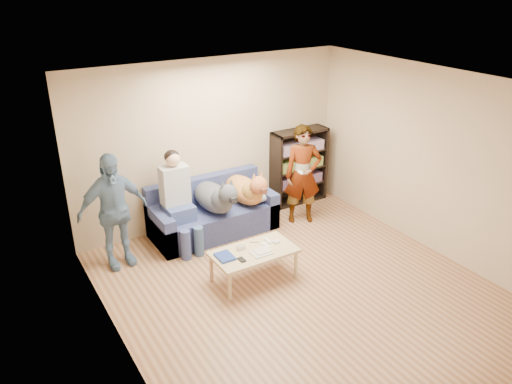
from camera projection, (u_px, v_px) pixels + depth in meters
ground at (305, 293)px, 6.31m from camera, size 5.00×5.00×0.00m
ceiling at (315, 89)px, 5.26m from camera, size 5.00×5.00×0.00m
wall_back at (212, 142)px, 7.74m from camera, size 4.50×0.00×4.50m
wall_front at (506, 317)px, 3.84m from camera, size 4.50×0.00×4.50m
wall_left at (119, 252)px, 4.71m from camera, size 0.00×5.00×5.00m
wall_right at (441, 164)px, 6.86m from camera, size 0.00×5.00×5.00m
blanket at (256, 196)px, 7.82m from camera, size 0.47×0.40×0.16m
person_standing_right at (303, 175)px, 7.85m from camera, size 0.69×0.59×1.60m
person_standing_left at (113, 211)px, 6.63m from camera, size 0.98×0.46×1.63m
held_controller at (300, 172)px, 7.54m from camera, size 0.05×0.11×0.03m
notebook_blue at (225, 257)px, 6.30m from camera, size 0.20×0.26×0.03m
papers at (261, 253)px, 6.40m from camera, size 0.26×0.20×0.02m
magazine at (262, 250)px, 6.42m from camera, size 0.22×0.17×0.01m
camera_silver at (241, 247)px, 6.48m from camera, size 0.11×0.06×0.05m
controller_a at (268, 241)px, 6.66m from camera, size 0.04×0.13×0.03m
controller_b at (276, 242)px, 6.64m from camera, size 0.09×0.06×0.03m
headphone_cup_a at (268, 247)px, 6.53m from camera, size 0.07×0.07×0.02m
headphone_cup_b at (264, 244)px, 6.60m from camera, size 0.07×0.07×0.02m
pen_orange at (259, 256)px, 6.32m from camera, size 0.13×0.06×0.01m
pen_black at (255, 242)px, 6.65m from camera, size 0.13×0.08×0.01m
wallet at (242, 260)px, 6.24m from camera, size 0.07×0.12×0.02m
sofa at (212, 215)px, 7.72m from camera, size 1.90×0.85×0.82m
person_seated at (178, 197)px, 7.14m from camera, size 0.40×0.73×1.47m
dog_gray at (216, 197)px, 7.42m from camera, size 0.45×1.27×0.65m
dog_tan at (246, 189)px, 7.69m from camera, size 0.44×1.18×0.64m
coffee_table at (254, 254)px, 6.48m from camera, size 1.10×0.60×0.42m
bookshelf at (299, 165)px, 8.59m from camera, size 1.00×0.34×1.30m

